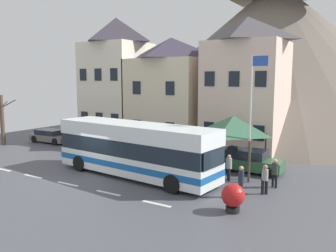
% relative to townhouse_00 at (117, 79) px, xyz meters
% --- Properties ---
extents(ground_plane, '(40.00, 60.00, 0.07)m').
position_rel_townhouse_00_xyz_m(ground_plane, '(7.41, -11.65, -5.86)').
color(ground_plane, '#4A4B53').
extents(townhouse_00, '(5.60, 5.37, 11.66)m').
position_rel_townhouse_00_xyz_m(townhouse_00, '(0.00, 0.00, 0.00)').
color(townhouse_00, '#ECE3C9').
rests_on(townhouse_00, ground_plane).
extents(townhouse_01, '(6.64, 5.89, 9.47)m').
position_rel_townhouse_00_xyz_m(townhouse_01, '(6.01, 0.26, -1.09)').
color(townhouse_01, beige).
rests_on(townhouse_01, ground_plane).
extents(townhouse_02, '(5.78, 5.23, 10.60)m').
position_rel_townhouse_00_xyz_m(townhouse_02, '(13.05, -0.07, -0.53)').
color(townhouse_02, beige).
rests_on(townhouse_02, ground_plane).
extents(hilltop_castle, '(41.96, 41.96, 24.52)m').
position_rel_townhouse_00_xyz_m(hilltop_castle, '(10.40, 17.61, 3.42)').
color(hilltop_castle, '#6E6359').
rests_on(hilltop_castle, ground_plane).
extents(transit_bus, '(11.07, 3.54, 3.23)m').
position_rel_townhouse_00_xyz_m(transit_bus, '(9.71, -10.17, -4.20)').
color(transit_bus, white).
rests_on(transit_bus, ground_plane).
extents(bus_shelter, '(3.60, 3.60, 3.60)m').
position_rel_townhouse_00_xyz_m(bus_shelter, '(14.36, -6.10, -2.85)').
color(bus_shelter, '#473D33').
rests_on(bus_shelter, ground_plane).
extents(parked_car_00, '(4.14, 1.95, 1.19)m').
position_rel_townhouse_00_xyz_m(parked_car_00, '(-3.73, -5.17, -5.24)').
color(parked_car_00, slate).
rests_on(parked_car_00, ground_plane).
extents(parked_car_01, '(4.30, 2.16, 1.35)m').
position_rel_townhouse_00_xyz_m(parked_car_01, '(0.94, -4.63, -5.16)').
color(parked_car_01, slate).
rests_on(parked_car_01, ground_plane).
extents(parked_car_02, '(4.31, 1.90, 1.41)m').
position_rel_townhouse_00_xyz_m(parked_car_02, '(15.16, -5.44, -5.14)').
color(parked_car_02, '#2E5734').
rests_on(parked_car_02, ground_plane).
extents(pedestrian_00, '(0.33, 0.33, 1.55)m').
position_rel_townhouse_00_xyz_m(pedestrian_00, '(17.37, -9.36, -4.98)').
color(pedestrian_00, black).
rests_on(pedestrian_00, ground_plane).
extents(pedestrian_01, '(0.29, 0.29, 1.61)m').
position_rel_townhouse_00_xyz_m(pedestrian_01, '(16.50, -10.45, -4.94)').
color(pedestrian_01, '#38332D').
rests_on(pedestrian_01, ground_plane).
extents(pedestrian_02, '(0.33, 0.33, 1.55)m').
position_rel_townhouse_00_xyz_m(pedestrian_02, '(14.92, -8.07, -4.95)').
color(pedestrian_02, black).
rests_on(pedestrian_02, ground_plane).
extents(pedestrian_03, '(0.34, 0.34, 1.58)m').
position_rel_townhouse_00_xyz_m(pedestrian_03, '(17.52, -7.98, -4.90)').
color(pedestrian_03, black).
rests_on(pedestrian_03, ground_plane).
extents(public_bench, '(1.67, 0.48, 0.87)m').
position_rel_townhouse_00_xyz_m(public_bench, '(14.78, -3.84, -5.36)').
color(public_bench, '#473828').
rests_on(public_bench, ground_plane).
extents(flagpole, '(0.95, 0.10, 7.22)m').
position_rel_townhouse_00_xyz_m(flagpole, '(15.90, -7.23, -1.65)').
color(flagpole, silver).
rests_on(flagpole, ground_plane).
extents(harbour_buoy, '(1.05, 1.05, 1.30)m').
position_rel_townhouse_00_xyz_m(harbour_buoy, '(16.86, -12.50, -5.11)').
color(harbour_buoy, black).
rests_on(harbour_buoy, ground_plane).
extents(bare_tree_00, '(2.19, 1.78, 4.46)m').
position_rel_townhouse_00_xyz_m(bare_tree_00, '(-6.38, -8.21, -3.52)').
color(bare_tree_00, brown).
rests_on(bare_tree_00, ground_plane).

